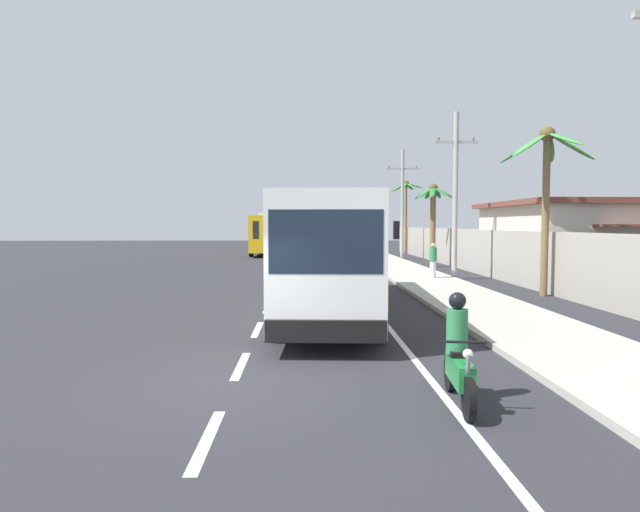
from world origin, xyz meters
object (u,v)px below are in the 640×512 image
at_px(motorcycle_beside_bus, 353,265).
at_px(motorcycle_trailing, 458,359).
at_px(palm_fourth, 547,173).
at_px(coach_bus_far_lane, 268,233).
at_px(roadside_building, 633,241).
at_px(utility_pole_mid, 455,193).
at_px(palm_second, 406,199).
at_px(pedestrian_midwalk, 433,260).
at_px(coach_bus_foreground, 329,249).
at_px(palm_nearest, 433,210).
at_px(utility_pole_far, 402,202).

bearing_deg(motorcycle_beside_bus, motorcycle_trailing, -90.13).
bearing_deg(palm_fourth, coach_bus_far_lane, 113.53).
height_order(motorcycle_beside_bus, roadside_building, roadside_building).
bearing_deg(motorcycle_trailing, utility_pole_mid, 74.71).
xyz_separation_m(palm_second, roadside_building, (6.36, -23.87, -3.11)).
bearing_deg(pedestrian_midwalk, coach_bus_foreground, 143.82).
xyz_separation_m(utility_pole_mid, roadside_building, (8.27, -0.77, -2.29)).
xyz_separation_m(coach_bus_far_lane, motorcycle_trailing, (5.57, -39.71, -1.23)).
height_order(motorcycle_beside_bus, motorcycle_trailing, motorcycle_trailing).
xyz_separation_m(coach_bus_foreground, palm_fourth, (8.12, 3.14, 2.65)).
relative_size(palm_fourth, roadside_building, 0.49).
bearing_deg(motorcycle_trailing, motorcycle_beside_bus, 89.87).
relative_size(utility_pole_mid, palm_second, 1.21).
relative_size(utility_pole_mid, palm_fourth, 1.28).
height_order(motorcycle_trailing, palm_nearest, palm_nearest).
height_order(coach_bus_far_lane, roadside_building, roadside_building).
xyz_separation_m(motorcycle_beside_bus, motorcycle_trailing, (-0.04, -18.69, 0.01)).
distance_m(motorcycle_beside_bus, palm_second, 23.72).
height_order(coach_bus_foreground, utility_pole_far, utility_pole_far).
relative_size(coach_bus_foreground, roadside_building, 0.98).
height_order(coach_bus_foreground, roadside_building, roadside_building).
height_order(pedestrian_midwalk, utility_pole_mid, utility_pole_mid).
bearing_deg(utility_pole_mid, motorcycle_trailing, -105.29).
height_order(pedestrian_midwalk, palm_nearest, palm_nearest).
bearing_deg(palm_nearest, palm_fourth, -86.50).
height_order(coach_bus_foreground, utility_pole_mid, utility_pole_mid).
height_order(motorcycle_trailing, palm_fourth, palm_fourth).
distance_m(motorcycle_beside_bus, motorcycle_trailing, 18.69).
bearing_deg(palm_fourth, coach_bus_foreground, -158.88).
bearing_deg(pedestrian_midwalk, utility_pole_far, -10.00).
relative_size(coach_bus_foreground, palm_second, 1.87).
bearing_deg(coach_bus_foreground, roadside_building, 29.85).
distance_m(motorcycle_trailing, roadside_building, 21.65).
bearing_deg(roadside_building, coach_bus_far_lane, 129.71).
bearing_deg(motorcycle_beside_bus, utility_pole_mid, -9.11).
bearing_deg(palm_fourth, pedestrian_midwalk, 116.62).
xyz_separation_m(motorcycle_beside_bus, palm_nearest, (5.67, 7.19, 2.92)).
distance_m(utility_pole_mid, palm_nearest, 8.03).
xyz_separation_m(pedestrian_midwalk, roadside_building, (9.42, -0.31, 0.88)).
distance_m(motorcycle_trailing, utility_pole_far, 34.19).
bearing_deg(utility_pole_mid, palm_nearest, 84.18).
bearing_deg(utility_pole_mid, coach_bus_far_lane, 115.66).
bearing_deg(palm_second, motorcycle_beside_bus, -106.88).
bearing_deg(motorcycle_trailing, coach_bus_far_lane, 97.99).
bearing_deg(motorcycle_beside_bus, pedestrian_midwalk, -18.47).
relative_size(motorcycle_trailing, utility_pole_far, 0.23).
height_order(coach_bus_far_lane, palm_fourth, palm_fourth).
height_order(utility_pole_far, palm_fourth, utility_pole_far).
distance_m(coach_bus_foreground, palm_nearest, 18.73).
distance_m(motorcycle_beside_bus, utility_pole_mid, 6.04).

